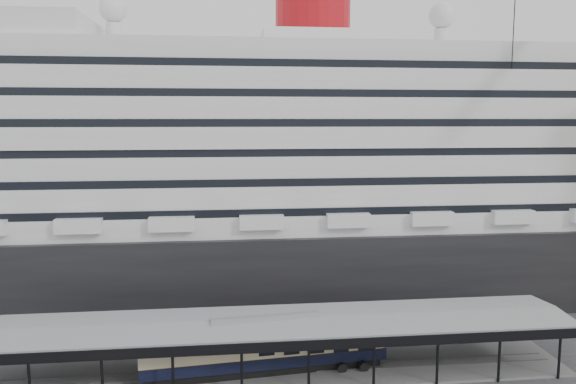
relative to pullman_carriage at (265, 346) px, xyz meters
name	(u,v)px	position (x,y,z in m)	size (l,w,h in m)	color
cruise_ship	(255,158)	(0.60, 27.00, 15.63)	(130.00, 30.00, 43.90)	black
platform_canopy	(271,349)	(0.55, 0.00, -0.35)	(56.00, 9.18, 5.30)	slate
pullman_carriage	(265,346)	(0.00, 0.00, 0.00)	(23.02, 5.30, 22.42)	black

